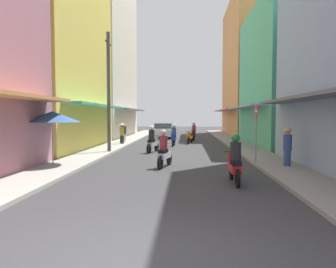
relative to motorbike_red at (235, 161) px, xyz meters
name	(u,v)px	position (x,y,z in m)	size (l,w,h in m)	color
ground_plane	(177,148)	(-2.15, 10.91, -0.70)	(90.07, 90.07, 0.00)	#38383A
sidewalk_left	(110,147)	(-6.62, 10.91, -0.64)	(1.89, 48.94, 0.12)	#ADA89E
sidewalk_right	(245,148)	(2.32, 10.91, -0.64)	(1.89, 48.94, 0.12)	gray
building_left_mid	(44,45)	(-10.56, 9.97, 5.93)	(7.05, 11.05, 13.27)	#EFD159
building_left_far	(98,54)	(-10.56, 22.46, 7.76)	(7.05, 12.90, 16.94)	silver
building_right_mid	(294,77)	(6.26, 13.75, 4.27)	(7.05, 11.10, 9.95)	#4CB28C
building_right_far	(256,69)	(6.26, 26.53, 6.75)	(7.05, 13.10, 14.91)	#D88C4C
motorbike_red	(235,161)	(0.00, 0.00, 0.00)	(0.55, 1.81, 1.58)	black
motorbike_orange	(190,137)	(-1.24, 14.71, -0.20)	(0.61, 1.79, 0.96)	black
motorbike_blue	(174,136)	(-2.42, 12.67, 0.00)	(0.55, 1.81, 1.58)	black
motorbike_silver	(153,141)	(-3.48, 8.48, 0.00)	(0.68, 1.77, 1.58)	black
motorbike_white	(165,150)	(-2.41, 3.11, 0.00)	(0.66, 1.78, 1.58)	black
motorbike_maroon	(194,132)	(-0.86, 18.10, 0.00)	(0.55, 1.81, 1.58)	black
parked_car	(164,130)	(-3.65, 20.89, 0.04)	(1.97, 4.18, 1.45)	silver
pedestrian_midway	(124,133)	(-6.43, 14.87, 0.08)	(0.34, 0.34, 1.58)	beige
pedestrian_far	(122,133)	(-6.23, 13.07, 0.22)	(0.44, 0.44, 1.65)	#262628
pedestrian_foreground	(287,145)	(2.57, 3.01, 0.26)	(0.44, 0.44, 1.71)	#334C8C
vendor_umbrella	(52,117)	(-7.09, 2.90, 1.40)	(2.34, 2.34, 2.33)	#99999E
utility_pole	(109,92)	(-5.92, 7.90, 2.80)	(0.20, 1.20, 6.85)	#4C4C4F
street_sign_no_entry	(256,126)	(1.53, 4.07, 1.01)	(0.07, 0.60, 2.65)	gray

